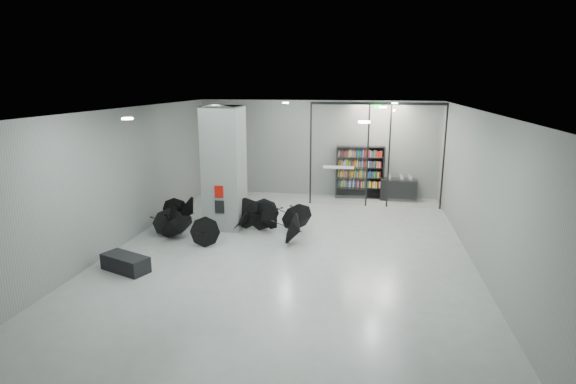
% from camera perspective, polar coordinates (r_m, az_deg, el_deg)
% --- Properties ---
extents(room, '(14.00, 14.02, 4.01)m').
position_cam_1_polar(room, '(12.44, 0.17, 4.82)').
color(room, gray).
rests_on(room, ground).
extents(column, '(1.20, 1.20, 4.00)m').
position_cam_1_polar(column, '(15.10, -7.93, 2.99)').
color(column, slate).
rests_on(column, ground).
extents(fire_cabinet, '(0.28, 0.04, 0.38)m').
position_cam_1_polar(fire_cabinet, '(14.66, -8.59, 0.05)').
color(fire_cabinet, '#A50A07').
rests_on(fire_cabinet, column).
extents(info_panel, '(0.30, 0.03, 0.42)m').
position_cam_1_polar(info_panel, '(14.78, -8.52, -1.84)').
color(info_panel, black).
rests_on(info_panel, column).
extents(exit_sign, '(0.30, 0.06, 0.15)m').
position_cam_1_polar(exit_sign, '(17.45, 11.13, 10.30)').
color(exit_sign, '#0CE533').
rests_on(exit_sign, room).
extents(glass_partition, '(5.06, 0.08, 4.00)m').
position_cam_1_polar(glass_partition, '(17.81, 10.86, 5.07)').
color(glass_partition, silver).
rests_on(glass_partition, ground).
extents(bench, '(1.41, 0.99, 0.42)m').
position_cam_1_polar(bench, '(12.59, -19.57, -8.33)').
color(bench, black).
rests_on(bench, ground).
extents(bookshelf, '(2.00, 0.58, 2.17)m').
position_cam_1_polar(bookshelf, '(19.22, 8.91, 2.44)').
color(bookshelf, black).
rests_on(bookshelf, ground).
extents(shop_counter, '(1.49, 0.65, 0.88)m').
position_cam_1_polar(shop_counter, '(19.29, 13.59, 0.31)').
color(shop_counter, black).
rests_on(shop_counter, ground).
extents(umbrella_cluster, '(5.57, 3.22, 1.25)m').
position_cam_1_polar(umbrella_cluster, '(14.90, -6.73, -3.84)').
color(umbrella_cluster, black).
rests_on(umbrella_cluster, ground).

